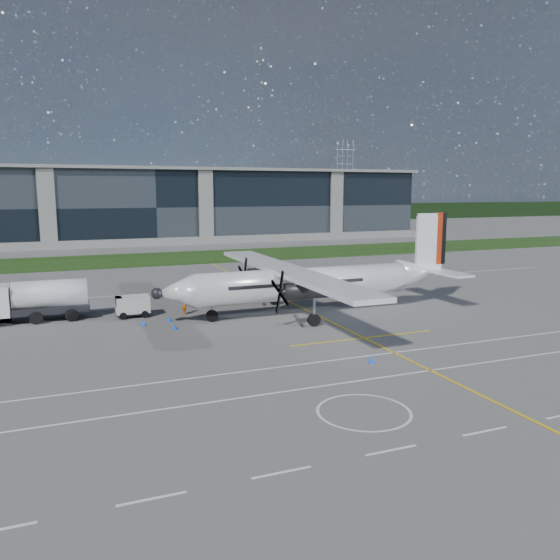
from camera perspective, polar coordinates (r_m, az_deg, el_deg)
ground at (r=82.93m, az=-9.35°, el=1.68°), size 400.00×400.00×0.00m
grass_strip at (r=90.70m, az=-10.44°, el=2.31°), size 400.00×18.00×0.04m
terminal_building at (r=121.65m, az=-13.53°, el=7.49°), size 120.00×20.00×15.00m
tree_line at (r=181.36m, az=-16.21°, el=6.48°), size 400.00×6.00×6.00m
pylon_east at (r=216.17m, az=6.76°, el=10.37°), size 9.00×4.60×30.00m
yellow_taxiway_centerline at (r=55.39m, az=0.38°, el=-1.98°), size 0.20×70.00×0.01m
white_lane_line at (r=33.38m, az=11.26°, el=-9.86°), size 90.00×0.15×0.01m
turboprop_aircraft at (r=48.59m, az=3.60°, el=1.65°), size 28.23×29.28×8.78m
fuel_tanker_truck at (r=50.31m, az=-25.04°, el=-2.06°), size 9.10×2.96×3.41m
baggage_tug at (r=49.20m, az=-15.13°, el=-2.69°), size 3.02×1.81×1.81m
ground_crew_person at (r=49.14m, az=-9.95°, el=-2.42°), size 0.60×0.82×1.98m
safety_cone_portwing at (r=35.62m, az=9.57°, el=-8.16°), size 0.36×0.36×0.50m
safety_cone_fwd at (r=45.87m, az=-14.09°, el=-4.35°), size 0.36×0.36×0.50m
safety_cone_nose_stbd at (r=46.92m, az=-11.49°, el=-3.95°), size 0.36×0.36×0.50m
safety_cone_stbdwing at (r=61.92m, az=-4.70°, el=-0.58°), size 0.36×0.36×0.50m
safety_cone_nose_port at (r=44.22m, az=-10.93°, el=-4.75°), size 0.36×0.36×0.50m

